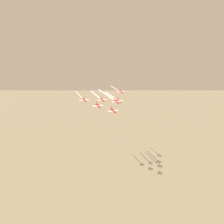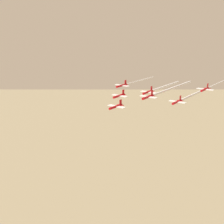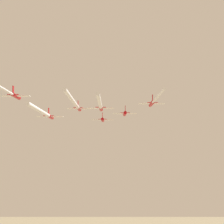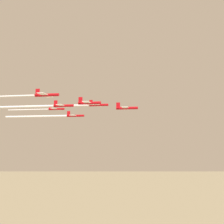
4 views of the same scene
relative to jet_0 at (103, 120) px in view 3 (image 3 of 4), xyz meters
The scene contains 12 objects.
jet_0 is the anchor object (origin of this frame).
jet_1 19.66m from the jet_0, behind, with size 10.34×10.14×3.65m.
jet_2 19.40m from the jet_0, 117.86° to the right, with size 10.34×10.14×3.65m.
jet_3 38.71m from the jet_0, behind, with size 10.34×10.14×3.65m.
jet_4 33.41m from the jet_0, 148.33° to the right, with size 10.34×10.14×3.65m.
jet_5 38.88m from the jet_0, 117.86° to the right, with size 10.34×10.14×3.65m.
jet_6 58.22m from the jet_0, behind, with size 10.34×10.14×3.65m.
smoke_trail_1 49.09m from the jet_0, 159.88° to the right, with size 45.45×28.72×1.28m.
smoke_trail_3 62.15m from the jet_0, 166.73° to the right, with size 35.76×22.74×1.29m.
smoke_trail_4 57.18m from the jet_0, 148.33° to the right, with size 32.68×20.84×1.29m.
smoke_trail_5 59.82m from the jet_0, 129.14° to the right, with size 31.15×19.66×0.84m.
smoke_trail_6 76.15m from the jet_0, behind, with size 26.04×16.47×0.76m.
Camera 3 is at (-180.01, -116.34, 148.69)m, focal length 70.00 mm.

